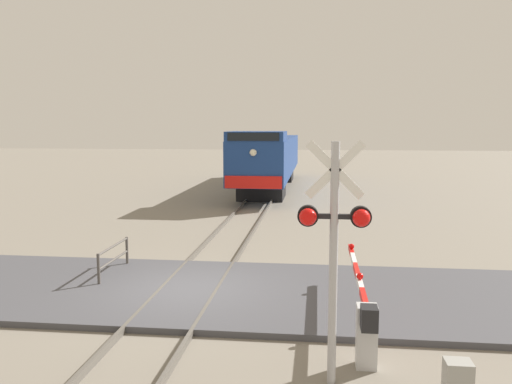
{
  "coord_description": "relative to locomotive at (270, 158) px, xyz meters",
  "views": [
    {
      "loc": [
        3.2,
        -12.68,
        4.26
      ],
      "look_at": [
        1.05,
        5.79,
        1.9
      ],
      "focal_mm": 36.91,
      "sensor_mm": 36.0,
      "label": 1
    }
  ],
  "objects": [
    {
      "name": "crossing_signal",
      "position": [
        3.49,
        -26.96,
        0.4
      ],
      "size": [
        1.18,
        0.33,
        4.03
      ],
      "color": "#ADADB2",
      "rests_on": "ground_plane"
    },
    {
      "name": "locomotive",
      "position": [
        0.0,
        0.0,
        0.0
      ],
      "size": [
        3.07,
        18.89,
        3.94
      ],
      "color": "black",
      "rests_on": "ground_plane"
    },
    {
      "name": "crossing_gate",
      "position": [
        4.11,
        -25.62,
        -1.33
      ],
      "size": [
        0.36,
        5.49,
        1.24
      ],
      "color": "silver",
      "rests_on": "ground_plane"
    },
    {
      "name": "rail_track_right",
      "position": [
        0.72,
        -22.64,
        -2.03
      ],
      "size": [
        0.08,
        80.0,
        0.15
      ],
      "primitive_type": "cube",
      "color": "#59544C",
      "rests_on": "ground_plane"
    },
    {
      "name": "ground_plane",
      "position": [
        0.0,
        -22.64,
        -2.1
      ],
      "size": [
        160.0,
        160.0,
        0.0
      ],
      "primitive_type": "plane",
      "color": "gray"
    },
    {
      "name": "rail_track_left",
      "position": [
        -0.72,
        -22.64,
        -2.03
      ],
      "size": [
        0.08,
        80.0,
        0.15
      ],
      "primitive_type": "cube",
      "color": "#59544C",
      "rests_on": "ground_plane"
    },
    {
      "name": "road_surface",
      "position": [
        0.0,
        -22.64,
        -2.03
      ],
      "size": [
        36.0,
        5.36,
        0.14
      ],
      "primitive_type": "cube",
      "color": "#47474C",
      "rests_on": "ground_plane"
    },
    {
      "name": "guard_railing",
      "position": [
        -2.42,
        -21.53,
        -1.49
      ],
      "size": [
        0.08,
        2.15,
        0.95
      ],
      "color": "#4C4742",
      "rests_on": "ground_plane"
    }
  ]
}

